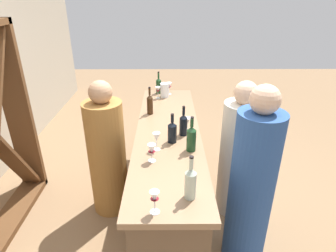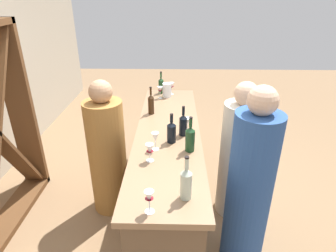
{
  "view_description": "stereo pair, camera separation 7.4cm",
  "coord_description": "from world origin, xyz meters",
  "views": [
    {
      "loc": [
        -2.57,
        0.01,
        2.19
      ],
      "look_at": [
        0.0,
        0.0,
        0.96
      ],
      "focal_mm": 30.55,
      "sensor_mm": 36.0,
      "label": 1
    },
    {
      "loc": [
        -2.56,
        -0.06,
        2.19
      ],
      "look_at": [
        0.0,
        0.0,
        0.96
      ],
      "focal_mm": 30.55,
      "sensor_mm": 36.0,
      "label": 2
    }
  ],
  "objects": [
    {
      "name": "wine_glass_far_center",
      "position": [
        0.94,
        0.13,
        1.02
      ],
      "size": [
        0.07,
        0.07,
        0.15
      ],
      "color": "white",
      "rests_on": "bar_counter"
    },
    {
      "name": "water_pitcher",
      "position": [
        1.0,
        0.04,
        1.0
      ],
      "size": [
        0.11,
        0.11,
        0.18
      ],
      "color": "silver",
      "rests_on": "bar_counter"
    },
    {
      "name": "wine_bottle_leftmost_clear_pale",
      "position": [
        -1.02,
        -0.14,
        1.03
      ],
      "size": [
        0.08,
        0.08,
        0.32
      ],
      "color": "#B7C6B2",
      "rests_on": "bar_counter"
    },
    {
      "name": "wine_bottle_far_right_olive_green",
      "position": [
        1.15,
        0.12,
        1.02
      ],
      "size": [
        0.07,
        0.07,
        0.3
      ],
      "color": "#193D1E",
      "rests_on": "bar_counter"
    },
    {
      "name": "person_right_guest",
      "position": [
        -0.06,
        0.62,
        0.66
      ],
      "size": [
        0.47,
        0.47,
        1.45
      ],
      "rotation": [
        0.0,
        0.0,
        -1.31
      ],
      "color": "#9E6B33",
      "rests_on": "ground"
    },
    {
      "name": "wine_bottle_second_right_near_black",
      "position": [
        -0.09,
        -0.15,
        1.02
      ],
      "size": [
        0.08,
        0.08,
        0.3
      ],
      "color": "black",
      "rests_on": "bar_counter"
    },
    {
      "name": "wine_glass_near_left",
      "position": [
        -0.01,
        -0.19,
        1.01
      ],
      "size": [
        0.08,
        0.08,
        0.14
      ],
      "color": "white",
      "rests_on": "bar_counter"
    },
    {
      "name": "person_center_guest",
      "position": [
        -0.08,
        -0.71,
        0.66
      ],
      "size": [
        0.49,
        0.49,
        1.45
      ],
      "rotation": [
        0.0,
        0.0,
        1.94
      ],
      "color": "beige",
      "rests_on": "ground"
    },
    {
      "name": "wine_glass_far_left",
      "position": [
        -0.38,
        0.1,
        1.03
      ],
      "size": [
        0.07,
        0.07,
        0.17
      ],
      "color": "white",
      "rests_on": "bar_counter"
    },
    {
      "name": "person_left_guest",
      "position": [
        -0.73,
        -0.66,
        0.75
      ],
      "size": [
        0.46,
        0.46,
        1.62
      ],
      "rotation": [
        0.0,
        0.0,
        1.94
      ],
      "color": "#284C8C",
      "rests_on": "ground"
    },
    {
      "name": "ground_plane",
      "position": [
        0.0,
        0.0,
        0.0
      ],
      "size": [
        12.0,
        12.0,
        0.0
      ],
      "primitive_type": "plane",
      "color": "#846647"
    },
    {
      "name": "bar_counter",
      "position": [
        0.0,
        0.0,
        0.46
      ],
      "size": [
        2.53,
        0.64,
        0.91
      ],
      "color": "brown",
      "rests_on": "ground"
    },
    {
      "name": "wine_bottle_center_near_black",
      "position": [
        -0.23,
        -0.04,
        1.02
      ],
      "size": [
        0.08,
        0.08,
        0.28
      ],
      "color": "black",
      "rests_on": "bar_counter"
    },
    {
      "name": "wine_glass_near_right",
      "position": [
        -1.16,
        0.09,
        1.02
      ],
      "size": [
        0.06,
        0.06,
        0.16
      ],
      "color": "white",
      "rests_on": "bar_counter"
    },
    {
      "name": "wine_bottle_second_left_olive_green",
      "position": [
        -0.39,
        -0.2,
        1.03
      ],
      "size": [
        0.08,
        0.08,
        0.32
      ],
      "color": "#193D1E",
      "rests_on": "bar_counter"
    },
    {
      "name": "wine_bottle_rightmost_amber_brown",
      "position": [
        0.43,
        0.2,
        1.03
      ],
      "size": [
        0.07,
        0.07,
        0.32
      ],
      "color": "#331E0F",
      "rests_on": "bar_counter"
    },
    {
      "name": "wine_glass_far_right",
      "position": [
        -0.56,
        0.13,
        1.01
      ],
      "size": [
        0.07,
        0.07,
        0.16
      ],
      "color": "white",
      "rests_on": "bar_counter"
    },
    {
      "name": "wine_glass_near_center",
      "position": [
        1.1,
        -0.02,
        1.03
      ],
      "size": [
        0.08,
        0.08,
        0.16
      ],
      "color": "white",
      "rests_on": "bar_counter"
    }
  ]
}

